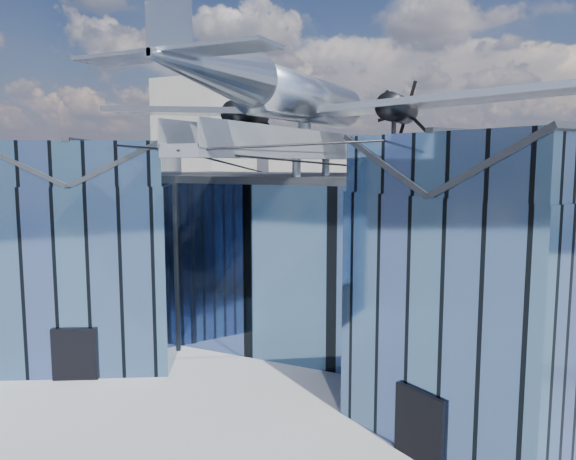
% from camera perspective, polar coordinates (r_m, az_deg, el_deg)
% --- Properties ---
extents(ground_plane, '(120.00, 120.00, 0.00)m').
position_cam_1_polar(ground_plane, '(28.94, -1.82, -14.74)').
color(ground_plane, gray).
extents(museum, '(32.88, 24.50, 17.60)m').
position_cam_1_polar(museum, '(32.54, 2.99, -2.18)').
color(museum, '#466590').
rests_on(museum, ground).
extents(bg_towers, '(77.00, 24.50, 26.00)m').
position_cam_1_polar(bg_towers, '(75.03, 17.82, 6.09)').
color(bg_towers, slate).
rests_on(bg_towers, ground).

